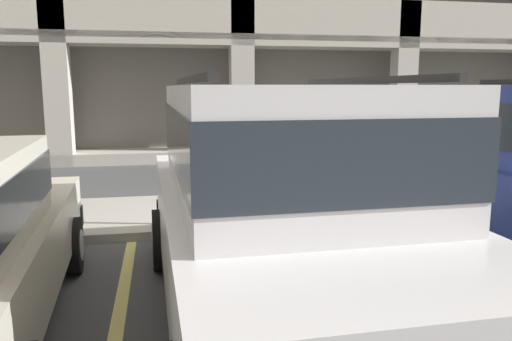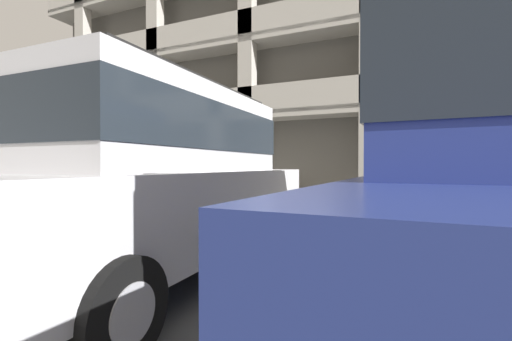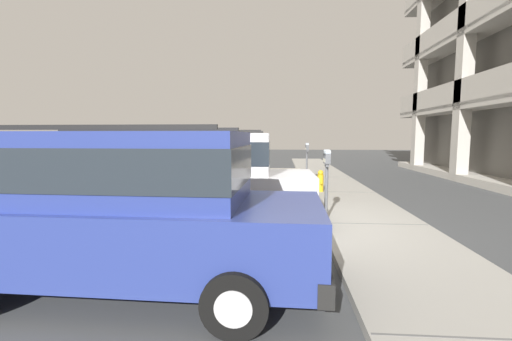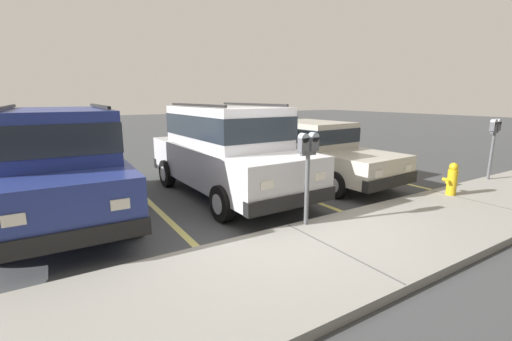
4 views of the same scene
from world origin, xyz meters
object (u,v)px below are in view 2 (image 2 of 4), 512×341
object	(u,v)px
red_sedan	(8,192)
parking_meter_far	(37,163)
parking_garage	(381,64)
fire_hydrant	(111,197)
parking_meter_near	(252,163)
silver_suv	(156,175)

from	to	relation	value
red_sedan	parking_meter_far	bearing A→B (deg)	139.37
red_sedan	parking_garage	size ratio (longest dim) A/B	0.14
red_sedan	fire_hydrant	world-z (taller)	red_sedan
parking_meter_near	parking_meter_far	size ratio (longest dim) A/B	0.99
red_sedan	parking_meter_far	size ratio (longest dim) A/B	3.00
parking_garage	fire_hydrant	bearing A→B (deg)	-113.83
red_sedan	parking_meter_near	size ratio (longest dim) A/B	3.03
red_sedan	parking_garage	xyz separation A→B (m)	(3.83, 14.44, 5.21)
parking_garage	fire_hydrant	distance (m)	13.75
red_sedan	fire_hydrant	size ratio (longest dim) A/B	6.53
parking_meter_far	parking_garage	xyz separation A→B (m)	(7.31, 11.77, 4.78)
silver_suv	red_sedan	xyz separation A→B (m)	(-2.61, 0.01, -0.27)
parking_garage	fire_hydrant	size ratio (longest dim) A/B	45.71
parking_meter_far	fire_hydrant	xyz separation A→B (m)	(2.23, 0.28, -0.79)
red_sedan	parking_garage	world-z (taller)	parking_garage
parking_garage	silver_suv	bearing A→B (deg)	-94.83
parking_meter_far	fire_hydrant	world-z (taller)	parking_meter_far
silver_suv	red_sedan	bearing A→B (deg)	178.55
silver_suv	parking_meter_far	size ratio (longest dim) A/B	3.16
red_sedan	parking_meter_far	distance (m)	4.40
fire_hydrant	parking_garage	bearing A→B (deg)	66.17
silver_suv	parking_meter_near	size ratio (longest dim) A/B	3.20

